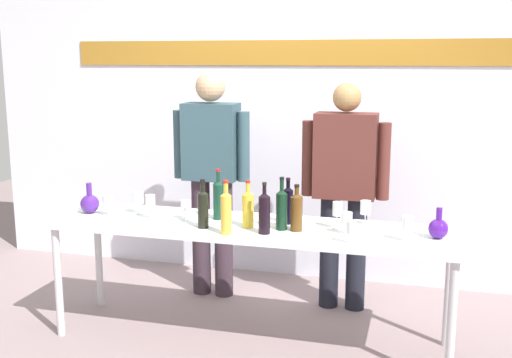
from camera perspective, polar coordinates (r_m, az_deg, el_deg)
ground_plane at (r=4.16m, az=-0.57°, el=-14.62°), size 10.00×10.00×0.00m
back_wall at (r=5.06m, az=3.61°, el=7.63°), size 5.42×0.11×3.00m
display_table at (r=3.91m, az=-0.59°, el=-5.09°), size 2.58×0.62×0.78m
decanter_blue_left at (r=4.31m, az=-15.06°, el=-2.15°), size 0.13×0.13×0.21m
decanter_blue_right at (r=3.74m, az=16.47°, el=-4.34°), size 0.12×0.12×0.18m
presenter_left at (r=4.65m, az=-4.13°, el=0.88°), size 0.59×0.22×1.71m
presenter_right at (r=4.43m, az=8.18°, el=-0.29°), size 0.62×0.22×1.64m
wine_bottle_0 at (r=3.80m, az=-0.74°, el=-2.65°), size 0.07×0.07×0.30m
wine_bottle_1 at (r=3.66m, az=0.77°, el=-3.04°), size 0.07×0.07×0.31m
wine_bottle_2 at (r=3.75m, az=2.38°, el=-2.69°), size 0.07×0.07×0.33m
wine_bottle_3 at (r=4.00m, az=-3.49°, el=-1.80°), size 0.07×0.07×0.33m
wine_bottle_4 at (r=3.80m, az=-4.91°, el=-2.62°), size 0.07×0.07×0.30m
wine_bottle_5 at (r=3.73m, az=3.76°, el=-2.92°), size 0.07×0.07×0.29m
wine_bottle_6 at (r=3.65m, az=-2.78°, el=-2.97°), size 0.07×0.07×0.33m
wine_bottle_7 at (r=3.89m, az=2.97°, el=-2.29°), size 0.06×0.06×0.29m
wine_glass_left_0 at (r=4.20m, az=-13.51°, el=-2.00°), size 0.07×0.07×0.14m
wine_glass_left_1 at (r=4.01m, az=-6.52°, el=-2.46°), size 0.06×0.06×0.13m
wine_glass_left_2 at (r=4.21m, az=-10.82°, el=-1.72°), size 0.07×0.07×0.15m
wine_glass_left_3 at (r=4.06m, az=-9.73°, el=-2.11°), size 0.06×0.06×0.16m
wine_glass_right_0 at (r=3.62m, az=13.80°, el=-4.08°), size 0.07×0.07×0.15m
wine_glass_right_1 at (r=3.94m, az=10.07°, el=-2.64°), size 0.07×0.07×0.15m
wine_glass_right_2 at (r=3.80m, az=7.52°, el=-2.81°), size 0.06×0.06×0.17m
wine_glass_right_3 at (r=3.70m, az=8.36°, el=-3.62°), size 0.07×0.07×0.13m
wine_glass_right_4 at (r=3.51m, az=8.79°, el=-4.50°), size 0.06×0.06×0.13m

